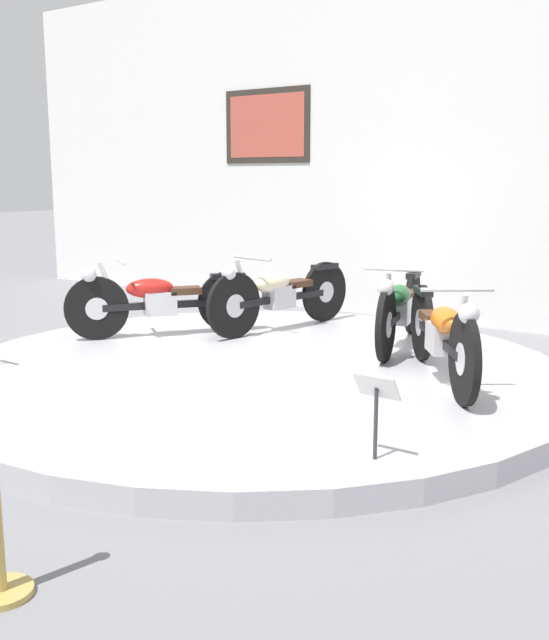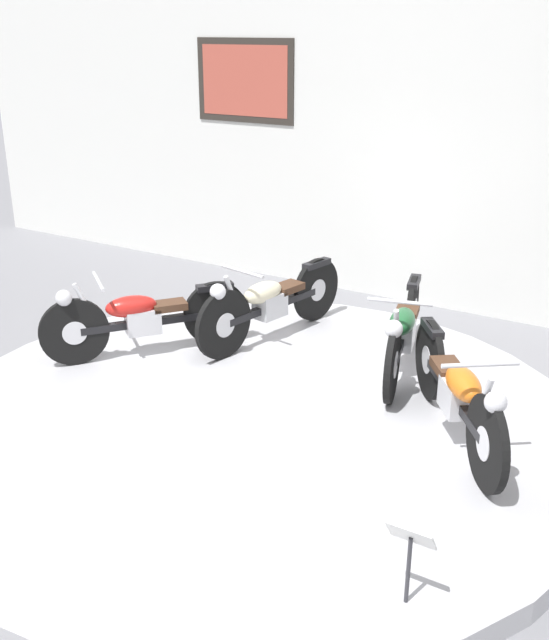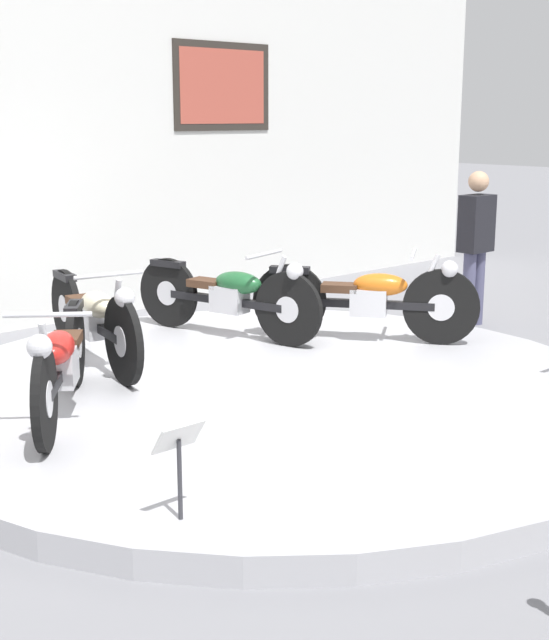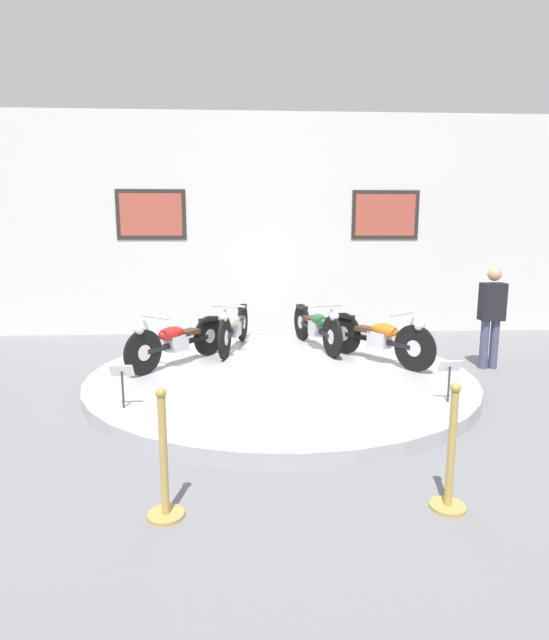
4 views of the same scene
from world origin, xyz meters
The scene contains 9 objects.
ground_plane centered at (0.00, 0.00, 0.00)m, with size 60.00×60.00×0.00m, color slate.
display_platform centered at (0.00, 0.00, 0.08)m, with size 5.36×5.36×0.17m, color #ADADB2.
back_wall centered at (0.00, 3.65, 2.24)m, with size 14.00×0.22×4.48m.
motorcycle_red centered at (-1.52, 0.42, 0.55)m, with size 1.25×1.61×0.80m.
motorcycle_cream centered at (-0.70, 1.38, 0.57)m, with size 0.58×1.99×0.81m.
motorcycle_green centered at (0.70, 1.38, 0.56)m, with size 0.65×1.96×0.81m.
motorcycle_orange centered at (1.52, 0.43, 0.57)m, with size 1.25×1.66×0.81m.
info_placard_front_left centered at (-1.88, -1.39, 0.53)m, with size 0.26×0.11×0.51m.
visitor_standing centered at (3.32, 0.59, 0.90)m, with size 0.36×0.22×1.59m.
Camera 3 is at (-4.29, -4.76, 2.14)m, focal length 50.00 mm.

